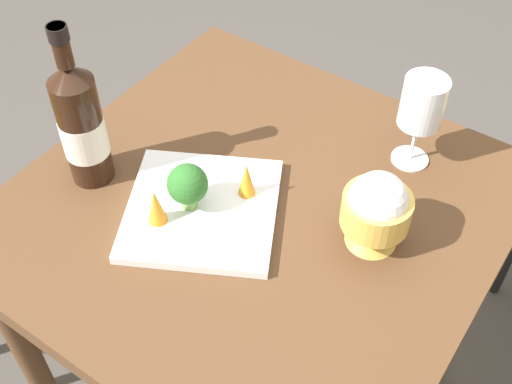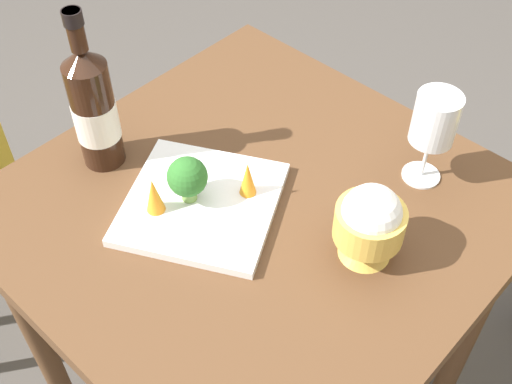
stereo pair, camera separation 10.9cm
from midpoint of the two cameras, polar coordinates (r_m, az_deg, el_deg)
name	(u,v)px [view 2 (the right image)]	position (r m, az deg, el deg)	size (l,w,h in m)	color
dining_table	(256,242)	(1.20, 2.62, -4.52)	(0.79, 0.79, 0.75)	brown
wine_bottle	(94,108)	(1.14, -11.36, 7.11)	(0.08, 0.08, 0.31)	black
wine_glass	(435,121)	(1.13, 18.11, 5.79)	(0.08, 0.08, 0.18)	white
rice_bowl	(370,223)	(1.02, 12.97, -2.83)	(0.11, 0.11, 0.14)	gold
serving_plate	(201,203)	(1.11, -2.00, -1.16)	(0.34, 0.34, 0.02)	white
broccoli_floret	(187,178)	(1.07, -3.12, 1.11)	(0.07, 0.07, 0.09)	#729E4C
carrot_garnish_left	(154,195)	(1.07, -6.04, -0.43)	(0.03, 0.03, 0.07)	orange
carrot_garnish_right	(247,179)	(1.09, 2.04, 0.98)	(0.03, 0.03, 0.07)	orange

